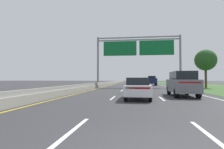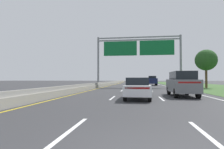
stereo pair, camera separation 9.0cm
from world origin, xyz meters
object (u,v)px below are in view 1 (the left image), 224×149
object	(u,v)px
car_white_centre_lane_sedan	(138,88)
car_grey_right_lane_suv	(182,83)
overhead_sign_gantry	(138,51)
pickup_truck_navy	(152,81)
car_darkgreen_centre_lane_sedan	(136,83)
roadside_tree_mid	(206,60)
car_silver_centre_lane_sedan	(137,82)

from	to	relation	value
car_white_centre_lane_sedan	car_grey_right_lane_suv	distance (m)	4.61
car_grey_right_lane_suv	car_white_centre_lane_sedan	bearing A→B (deg)	124.90
car_white_centre_lane_sedan	overhead_sign_gantry	bearing A→B (deg)	-0.06
pickup_truck_navy	car_darkgreen_centre_lane_sedan	distance (m)	16.36
overhead_sign_gantry	roadside_tree_mid	bearing A→B (deg)	-8.61
overhead_sign_gantry	pickup_truck_navy	world-z (taller)	overhead_sign_gantry
car_grey_right_lane_suv	roadside_tree_mid	size ratio (longest dim) A/B	0.75
car_darkgreen_centre_lane_sedan	car_silver_centre_lane_sedan	size ratio (longest dim) A/B	1.00
car_silver_centre_lane_sedan	roadside_tree_mid	world-z (taller)	roadside_tree_mid
car_white_centre_lane_sedan	car_darkgreen_centre_lane_sedan	bearing A→B (deg)	0.88
car_silver_centre_lane_sedan	car_grey_right_lane_suv	bearing A→B (deg)	-169.02
car_grey_right_lane_suv	roadside_tree_mid	xyz separation A→B (m)	(7.33, 15.10, 3.42)
car_white_centre_lane_sedan	pickup_truck_navy	bearing A→B (deg)	-6.17
car_darkgreen_centre_lane_sedan	roadside_tree_mid	size ratio (longest dim) A/B	0.71
pickup_truck_navy	car_silver_centre_lane_sedan	world-z (taller)	pickup_truck_navy
overhead_sign_gantry	car_white_centre_lane_sedan	xyz separation A→B (m)	(-0.22, -19.38, -5.76)
overhead_sign_gantry	car_white_centre_lane_sedan	bearing A→B (deg)	-90.66
overhead_sign_gantry	car_grey_right_lane_suv	xyz separation A→B (m)	(3.56, -16.75, -5.48)
car_darkgreen_centre_lane_sedan	car_grey_right_lane_suv	world-z (taller)	car_grey_right_lane_suv
car_grey_right_lane_suv	car_darkgreen_centre_lane_sedan	bearing A→B (deg)	18.63
pickup_truck_navy	roadside_tree_mid	xyz separation A→B (m)	(7.55, -12.30, 3.45)
car_silver_centre_lane_sedan	car_white_centre_lane_sedan	bearing A→B (deg)	-178.89
car_silver_centre_lane_sedan	roadside_tree_mid	xyz separation A→B (m)	(10.96, -6.54, 3.70)
car_grey_right_lane_suv	car_silver_centre_lane_sedan	xyz separation A→B (m)	(-3.63, 21.64, -0.28)
overhead_sign_gantry	car_white_centre_lane_sedan	distance (m)	20.22
car_darkgreen_centre_lane_sedan	pickup_truck_navy	bearing A→B (deg)	-11.91
overhead_sign_gantry	roadside_tree_mid	distance (m)	11.20
car_darkgreen_centre_lane_sedan	car_white_centre_lane_sedan	distance (m)	14.09
pickup_truck_navy	car_silver_centre_lane_sedan	size ratio (longest dim) A/B	1.23
car_white_centre_lane_sedan	car_silver_centre_lane_sedan	bearing A→B (deg)	0.25
pickup_truck_navy	car_silver_centre_lane_sedan	bearing A→B (deg)	150.98
car_darkgreen_centre_lane_sedan	car_silver_centre_lane_sedan	distance (m)	10.19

